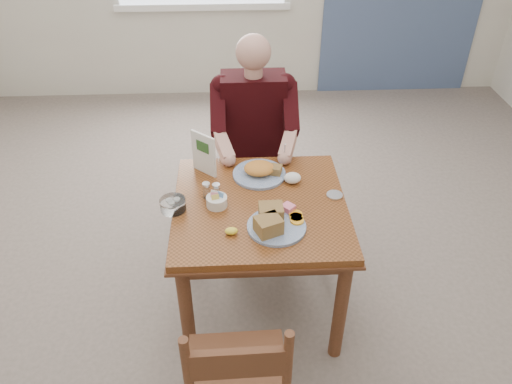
{
  "coord_description": "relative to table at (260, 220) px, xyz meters",
  "views": [
    {
      "loc": [
        -0.12,
        -2.06,
        2.33
      ],
      "look_at": [
        -0.02,
        0.0,
        0.82
      ],
      "focal_mm": 35.0,
      "sensor_mm": 36.0,
      "label": 1
    }
  ],
  "objects": [
    {
      "name": "table",
      "position": [
        0.0,
        0.0,
        0.0
      ],
      "size": [
        0.92,
        0.92,
        0.75
      ],
      "color": "brown",
      "rests_on": "ground"
    },
    {
      "name": "floor",
      "position": [
        0.0,
        0.0,
        -0.64
      ],
      "size": [
        6.0,
        6.0,
        0.0
      ],
      "primitive_type": "plane",
      "color": "#61564E",
      "rests_on": "ground"
    },
    {
      "name": "chair_near",
      "position": [
        -0.14,
        -0.86,
        -0.16
      ],
      "size": [
        0.43,
        0.43,
        0.95
      ],
      "color": "brown",
      "rests_on": "ground"
    },
    {
      "name": "shakers",
      "position": [
        -0.25,
        0.06,
        0.16
      ],
      "size": [
        0.1,
        0.06,
        0.09
      ],
      "color": "white",
      "rests_on": "table"
    },
    {
      "name": "menu",
      "position": [
        -0.3,
        0.31,
        0.24
      ],
      "size": [
        0.14,
        0.12,
        0.25
      ],
      "color": "white",
      "rests_on": "table"
    },
    {
      "name": "near_plate",
      "position": [
        0.05,
        -0.2,
        0.15
      ],
      "size": [
        0.36,
        0.36,
        0.1
      ],
      "color": "white",
      "rests_on": "table"
    },
    {
      "name": "lemon_wedge",
      "position": [
        -0.15,
        -0.24,
        0.13
      ],
      "size": [
        0.07,
        0.05,
        0.03
      ],
      "primitive_type": "ellipsoid",
      "rotation": [
        0.0,
        0.0,
        0.12
      ],
      "color": "yellow",
      "rests_on": "table"
    },
    {
      "name": "far_plate",
      "position": [
        0.02,
        0.26,
        0.14
      ],
      "size": [
        0.37,
        0.37,
        0.08
      ],
      "color": "white",
      "rests_on": "table"
    },
    {
      "name": "creamer",
      "position": [
        -0.45,
        -0.03,
        0.14
      ],
      "size": [
        0.15,
        0.15,
        0.06
      ],
      "color": "white",
      "rests_on": "table"
    },
    {
      "name": "chair_far",
      "position": [
        0.0,
        0.8,
        -0.16
      ],
      "size": [
        0.42,
        0.42,
        0.95
      ],
      "color": "brown",
      "rests_on": "ground"
    },
    {
      "name": "diner",
      "position": [
        0.0,
        0.71,
        0.17
      ],
      "size": [
        0.53,
        0.56,
        1.39
      ],
      "color": "gray",
      "rests_on": "chair_far"
    },
    {
      "name": "napkin",
      "position": [
        0.19,
        0.18,
        0.14
      ],
      "size": [
        0.11,
        0.1,
        0.06
      ],
      "primitive_type": "ellipsoid",
      "rotation": [
        0.0,
        0.0,
        -0.34
      ],
      "color": "white",
      "rests_on": "table"
    },
    {
      "name": "metal_dish",
      "position": [
        0.4,
        0.04,
        0.12
      ],
      "size": [
        0.1,
        0.1,
        0.01
      ],
      "primitive_type": "cylinder",
      "rotation": [
        0.0,
        0.0,
        -0.23
      ],
      "color": "silver",
      "rests_on": "table"
    },
    {
      "name": "caddy",
      "position": [
        -0.23,
        -0.01,
        0.14
      ],
      "size": [
        0.14,
        0.14,
        0.08
      ],
      "color": "white",
      "rests_on": "table"
    }
  ]
}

